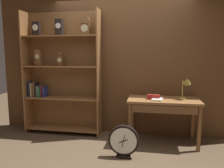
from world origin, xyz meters
The scene contains 8 objects.
ground_plane centered at (0.00, 0.00, 0.00)m, with size 10.00×10.00×0.00m, color brown.
back_wood_panel centered at (0.00, 1.26, 1.30)m, with size 4.80×0.05×2.60m, color brown.
bookshelf centered at (-1.12, 1.07, 1.17)m, with size 1.45×0.31×2.30m.
workbench centered at (0.76, 0.86, 0.67)m, with size 1.18×0.62×0.77m.
desk_lamp centered at (1.12, 0.89, 1.02)m, with size 0.20×0.20×0.38m.
toolbox_small centered at (0.60, 0.84, 0.81)m, with size 0.20×0.09×0.08m, color maroon.
open_repair_manual centered at (0.66, 0.78, 0.78)m, with size 0.16×0.22×0.03m, color silver.
round_clock_large centered at (0.17, 0.23, 0.25)m, with size 0.45×0.11×0.49m.
Camera 1 is at (0.51, -2.77, 1.52)m, focal length 34.66 mm.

